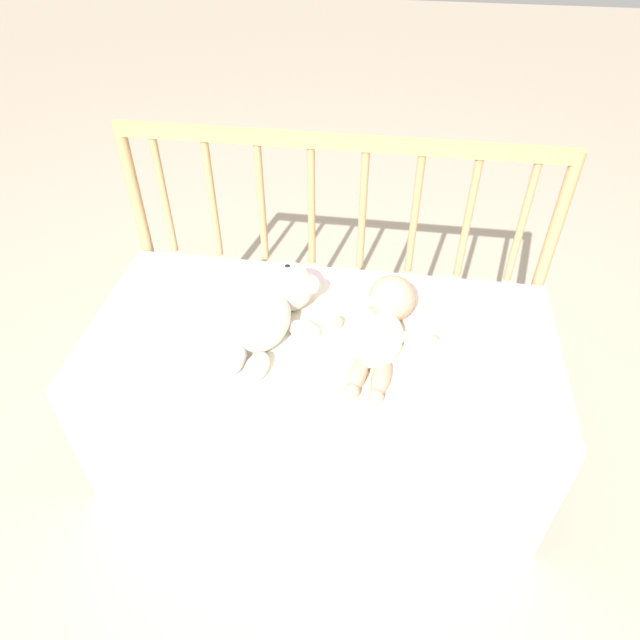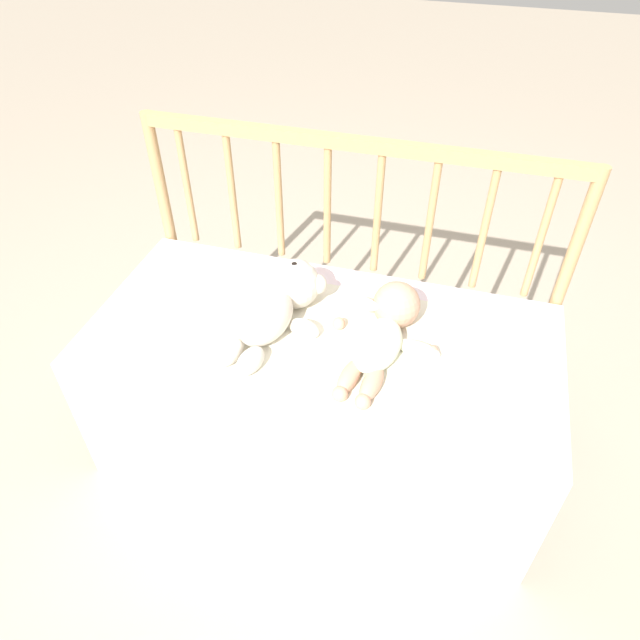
# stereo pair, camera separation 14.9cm
# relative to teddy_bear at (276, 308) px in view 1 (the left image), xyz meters

# --- Properties ---
(ground_plane) EXTENTS (12.00, 12.00, 0.00)m
(ground_plane) POSITION_rel_teddy_bear_xyz_m (0.13, -0.02, -0.53)
(ground_plane) COLOR tan
(crib_mattress) EXTENTS (1.27, 0.61, 0.47)m
(crib_mattress) POSITION_rel_teddy_bear_xyz_m (0.13, -0.02, -0.30)
(crib_mattress) COLOR silver
(crib_mattress) RESTS_ON ground_plane
(crib_rail) EXTENTS (1.27, 0.04, 0.89)m
(crib_rail) POSITION_rel_teddy_bear_xyz_m (0.13, 0.31, 0.09)
(crib_rail) COLOR tan
(crib_rail) RESTS_ON ground_plane
(blanket) EXTENTS (0.80, 0.49, 0.01)m
(blanket) POSITION_rel_teddy_bear_xyz_m (0.13, -0.05, -0.06)
(blanket) COLOR silver
(blanket) RESTS_ON crib_mattress
(teddy_bear) EXTENTS (0.27, 0.40, 0.14)m
(teddy_bear) POSITION_rel_teddy_bear_xyz_m (0.00, 0.00, 0.00)
(teddy_bear) COLOR silver
(teddy_bear) RESTS_ON crib_mattress
(baby) EXTENTS (0.30, 0.40, 0.13)m
(baby) POSITION_rel_teddy_bear_xyz_m (0.29, -0.01, -0.01)
(baby) COLOR #EAEACC
(baby) RESTS_ON crib_mattress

